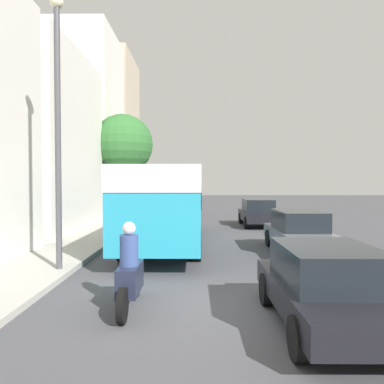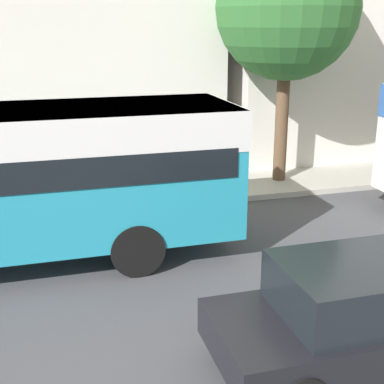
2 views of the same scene
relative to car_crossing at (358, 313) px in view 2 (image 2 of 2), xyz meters
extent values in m
cube|color=silver|center=(-11.66, -2.64, 3.61)|extent=(5.22, 7.97, 8.78)
cylinder|color=black|center=(-5.82, -2.34, -0.28)|extent=(0.28, 1.00, 1.00)
cylinder|color=black|center=(-3.48, -2.34, -0.28)|extent=(0.28, 1.00, 1.00)
cube|color=black|center=(0.00, 0.00, -0.20)|extent=(1.76, 3.92, 0.51)
cube|color=black|center=(0.00, 0.00, 0.39)|extent=(1.54, 2.16, 0.68)
cylinder|color=black|center=(-0.81, -1.22, -0.46)|extent=(0.22, 0.64, 0.64)
cylinder|color=brown|center=(-8.06, 2.60, 1.00)|extent=(0.36, 0.36, 3.25)
sphere|color=#2D662D|center=(-8.06, 2.60, 4.04)|extent=(3.78, 3.78, 3.78)
camera|label=1|loc=(-3.53, -20.89, 1.74)|focal=35.00mm
camera|label=2|loc=(5.41, -3.84, 3.68)|focal=50.00mm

